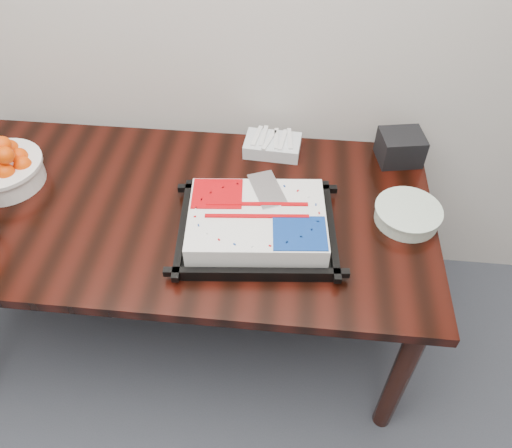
# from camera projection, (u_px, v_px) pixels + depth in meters

# --- Properties ---
(table) EXTENTS (1.80, 0.90, 0.75)m
(table) POSITION_uv_depth(u_px,v_px,m) (181.00, 223.00, 1.83)
(table) COLOR black
(table) RESTS_ON ground
(cake_tray) EXTENTS (0.55, 0.45, 0.11)m
(cake_tray) POSITION_uv_depth(u_px,v_px,m) (257.00, 224.00, 1.64)
(cake_tray) COLOR black
(cake_tray) RESTS_ON table
(tangerine_bowl) EXTENTS (0.30, 0.30, 0.19)m
(tangerine_bowl) POSITION_uv_depth(u_px,v_px,m) (0.00, 165.00, 1.80)
(tangerine_bowl) COLOR white
(tangerine_bowl) RESTS_ON table
(plate_stack) EXTENTS (0.23, 0.23, 0.06)m
(plate_stack) POSITION_uv_depth(u_px,v_px,m) (407.00, 214.00, 1.70)
(plate_stack) COLOR white
(plate_stack) RESTS_ON table
(fork_bag) EXTENTS (0.23, 0.15, 0.06)m
(fork_bag) POSITION_uv_depth(u_px,v_px,m) (273.00, 145.00, 1.97)
(fork_bag) COLOR silver
(fork_bag) RESTS_ON table
(napkin_box) EXTENTS (0.18, 0.16, 0.11)m
(napkin_box) POSITION_uv_depth(u_px,v_px,m) (400.00, 147.00, 1.91)
(napkin_box) COLOR black
(napkin_box) RESTS_ON table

